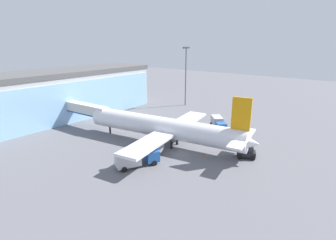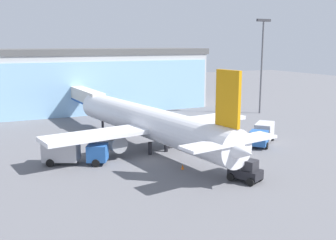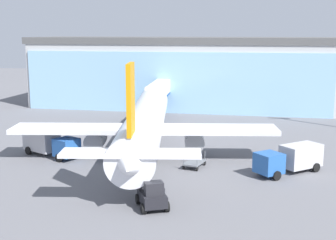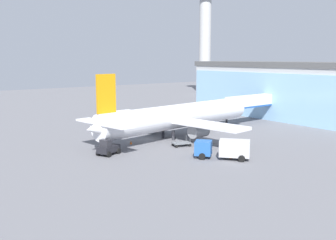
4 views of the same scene
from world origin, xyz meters
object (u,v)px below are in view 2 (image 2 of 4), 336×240
(baggage_cart, at_px, (203,147))
(safety_cone_wingtip, at_px, (261,140))
(apron_light_mast, at_px, (262,58))
(pushback_tug, at_px, (246,172))
(airplane, at_px, (149,123))
(catering_truck, at_px, (73,152))
(fuel_truck, at_px, (263,133))
(jet_bridge, at_px, (85,97))
(safety_cone_nose, at_px, (183,167))

(baggage_cart, xyz_separation_m, safety_cone_wingtip, (9.91, 0.56, -0.23))
(apron_light_mast, distance_m, pushback_tug, 42.01)
(apron_light_mast, height_order, airplane, apron_light_mast)
(baggage_cart, height_order, pushback_tug, pushback_tug)
(catering_truck, height_order, pushback_tug, catering_truck)
(fuel_truck, bearing_deg, baggage_cart, -42.00)
(airplane, relative_size, safety_cone_wingtip, 67.57)
(fuel_truck, bearing_deg, pushback_tug, 4.63)
(pushback_tug, bearing_deg, jet_bridge, -14.00)
(pushback_tug, xyz_separation_m, safety_cone_wingtip, (11.87, 12.27, -0.70))
(catering_truck, bearing_deg, baggage_cart, 21.14)
(apron_light_mast, distance_m, fuel_truck, 26.45)
(airplane, height_order, pushback_tug, airplane)
(catering_truck, distance_m, baggage_cart, 16.50)
(safety_cone_nose, bearing_deg, airplane, 90.08)
(airplane, bearing_deg, fuel_truck, -112.86)
(catering_truck, distance_m, fuel_truck, 25.93)
(catering_truck, relative_size, fuel_truck, 1.07)
(airplane, relative_size, catering_truck, 4.96)
(jet_bridge, relative_size, apron_light_mast, 0.82)
(apron_light_mast, distance_m, baggage_cart, 32.98)
(jet_bridge, xyz_separation_m, catering_truck, (-7.82, -24.42, -2.96))
(pushback_tug, relative_size, safety_cone_nose, 6.64)
(airplane, distance_m, fuel_truck, 16.06)
(baggage_cart, relative_size, safety_cone_nose, 5.66)
(airplane, bearing_deg, baggage_cart, -130.51)
(safety_cone_wingtip, bearing_deg, fuel_truck, -117.32)
(jet_bridge, distance_m, pushback_tug, 38.64)
(fuel_truck, distance_m, pushback_tug, 16.19)
(airplane, height_order, fuel_truck, airplane)
(baggage_cart, height_order, safety_cone_wingtip, baggage_cart)
(catering_truck, distance_m, safety_cone_wingtip, 26.34)
(jet_bridge, bearing_deg, catering_truck, 159.56)
(pushback_tug, height_order, safety_cone_nose, pushback_tug)
(jet_bridge, distance_m, fuel_truck, 32.17)
(catering_truck, bearing_deg, apron_light_mast, 50.25)
(fuel_truck, xyz_separation_m, pushback_tug, (-11.44, -11.44, -0.49))
(pushback_tug, distance_m, safety_cone_nose, 7.41)
(safety_cone_nose, relative_size, safety_cone_wingtip, 1.00)
(jet_bridge, height_order, pushback_tug, jet_bridge)
(apron_light_mast, height_order, baggage_cart, apron_light_mast)
(airplane, distance_m, catering_truck, 10.83)
(jet_bridge, relative_size, catering_truck, 2.00)
(airplane, relative_size, pushback_tug, 10.17)
(apron_light_mast, bearing_deg, jet_bridge, 168.05)
(jet_bridge, distance_m, airplane, 22.63)
(apron_light_mast, xyz_separation_m, pushback_tug, (-26.72, -30.87, -9.91))
(baggage_cart, distance_m, safety_cone_nose, 8.07)
(apron_light_mast, xyz_separation_m, safety_cone_nose, (-30.67, -24.64, -10.61))
(baggage_cart, bearing_deg, safety_cone_nose, -32.76)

